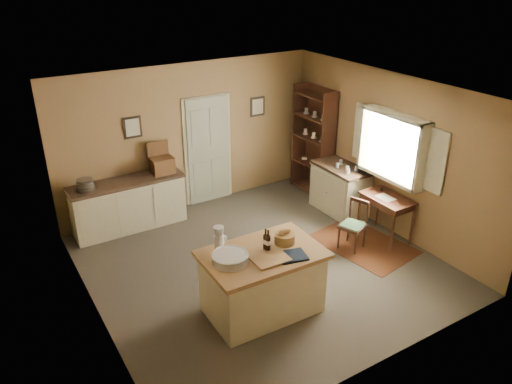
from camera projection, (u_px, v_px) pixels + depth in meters
ground at (262, 264)px, 7.79m from camera, size 5.00×5.00×0.00m
wall_back at (190, 137)px, 9.14m from camera, size 5.00×0.10×2.70m
wall_front at (387, 269)px, 5.29m from camera, size 5.00×0.10×2.70m
wall_left at (87, 230)px, 6.04m from camera, size 0.10×5.00×2.70m
wall_right at (388, 153)px, 8.40m from camera, size 0.10×5.00×2.70m
ceiling at (262, 93)px, 6.64m from camera, size 5.00×5.00×0.00m
door at (208, 149)px, 9.41m from camera, size 0.97×0.06×2.11m
framed_prints at (199, 116)px, 9.06m from camera, size 2.82×0.02×0.38m
window at (394, 146)px, 8.12m from camera, size 0.25×1.99×1.12m
work_island at (262, 280)px, 6.57m from camera, size 1.57×1.04×1.20m
sideboard at (129, 203)px, 8.65m from camera, size 1.96×0.56×1.18m
rug at (363, 244)px, 8.31m from camera, size 1.34×1.75×0.01m
writing_desk at (387, 202)px, 8.24m from camera, size 0.53×0.86×0.82m
desk_chair at (353, 226)px, 8.05m from camera, size 0.48×0.48×0.80m
right_cabinet at (340, 189)px, 9.24m from camera, size 0.61×1.10×0.99m
shelving_unit at (315, 141)px, 9.82m from camera, size 0.36×0.96×2.13m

